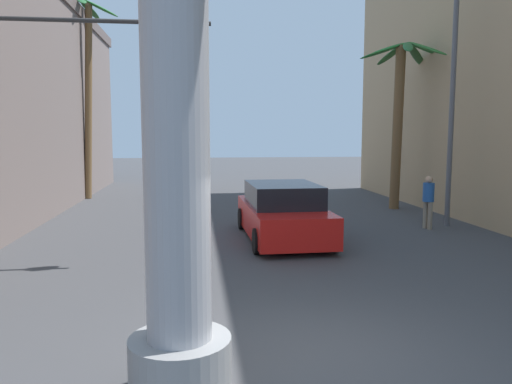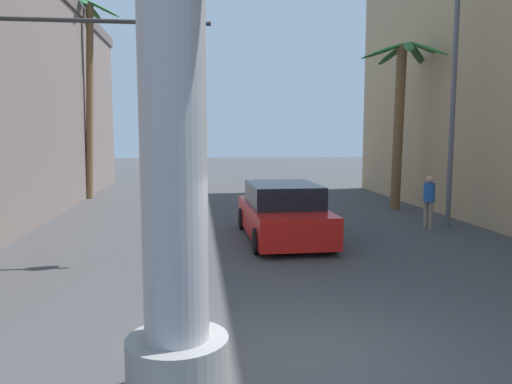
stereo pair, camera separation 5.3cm
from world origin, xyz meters
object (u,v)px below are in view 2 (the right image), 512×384
Objects in this scene: car_lead at (283,213)px; traffic_light_mast at (46,87)px; palm_tree_far_left at (87,73)px; pedestrian_mid_right at (429,198)px; palm_tree_mid_right at (402,100)px; street_lamp at (444,79)px.

traffic_light_mast is at bearing -162.89° from car_lead.
palm_tree_far_left reaches higher than pedestrian_mid_right.
pedestrian_mid_right reaches higher than car_lead.
palm_tree_mid_right is (11.05, 6.61, 0.26)m from traffic_light_mast.
street_lamp is 1.62× the size of car_lead.
car_lead is 4.82m from pedestrian_mid_right.
car_lead is at bearing 17.11° from traffic_light_mast.
palm_tree_mid_right is at bearing -22.27° from palm_tree_far_left.
street_lamp is at bearing 15.94° from traffic_light_mast.
street_lamp is at bearing -92.18° from palm_tree_mid_right.
palm_tree_mid_right is (5.38, 4.86, 3.48)m from car_lead.
palm_tree_mid_right is (0.13, 3.49, -0.39)m from street_lamp.
palm_tree_far_left is at bearing 97.45° from traffic_light_mast.
street_lamp is at bearing 14.66° from car_lead.
traffic_light_mast is at bearing -165.48° from pedestrian_mid_right.
palm_tree_far_left is at bearing 125.75° from car_lead.
palm_tree_far_left reaches higher than car_lead.
traffic_light_mast is 11.14m from pedestrian_mid_right.
pedestrian_mid_right is (10.39, 2.69, -2.99)m from traffic_light_mast.
palm_tree_mid_right is 3.89× the size of pedestrian_mid_right.
pedestrian_mid_right is at bearing 14.52° from traffic_light_mast.
traffic_light_mast is 1.16× the size of car_lead.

